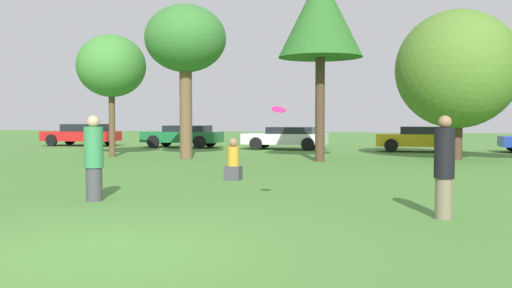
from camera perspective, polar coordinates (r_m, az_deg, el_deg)
ground_plane at (r=7.24m, az=-15.33°, el=-10.51°), size 120.00×120.00×0.00m
person_thrower at (r=11.46m, az=-16.31°, el=-1.42°), size 0.38×0.38×1.70m
person_catcher at (r=9.52m, az=18.76°, el=-2.23°), size 0.33×0.33×1.69m
frisbee at (r=10.11m, az=2.34°, el=3.56°), size 0.28×0.26×0.16m
bystander_sitting at (r=14.76m, az=-2.36°, el=-1.90°), size 0.42×0.35×1.11m
tree_0 at (r=24.59m, az=-14.63°, el=7.71°), size 2.91×2.91×5.19m
tree_1 at (r=22.89m, az=-7.25°, el=10.46°), size 3.27×3.27×6.21m
tree_2 at (r=21.59m, az=6.63°, el=12.88°), size 3.20×3.20×7.14m
tree_3 at (r=23.48m, az=19.93°, el=7.19°), size 4.78×4.78×5.90m
parked_car_red at (r=34.62m, az=-17.42°, el=0.97°), size 4.43×2.11×1.30m
parked_car_green at (r=31.42m, az=-7.48°, el=0.88°), size 4.41×1.99×1.25m
parked_car_white at (r=29.32m, az=3.14°, el=0.71°), size 4.42×2.08×1.19m
parked_car_yellow at (r=28.41m, az=16.26°, el=0.57°), size 3.87×1.95×1.24m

